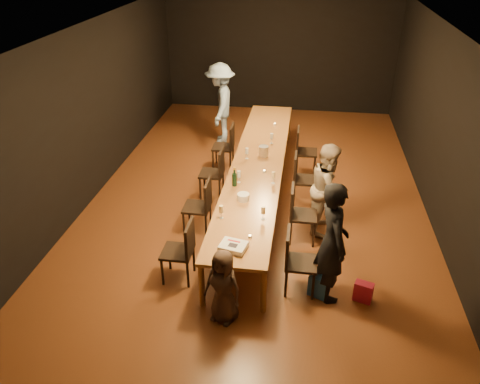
# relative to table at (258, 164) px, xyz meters

# --- Properties ---
(ground) EXTENTS (10.00, 10.00, 0.00)m
(ground) POSITION_rel_table_xyz_m (0.00, 0.00, -0.70)
(ground) COLOR #442311
(ground) RESTS_ON ground
(room_shell) EXTENTS (6.04, 10.04, 3.02)m
(room_shell) POSITION_rel_table_xyz_m (0.00, 0.00, 1.38)
(room_shell) COLOR black
(room_shell) RESTS_ON ground
(table) EXTENTS (0.90, 6.00, 0.75)m
(table) POSITION_rel_table_xyz_m (0.00, 0.00, 0.00)
(table) COLOR brown
(table) RESTS_ON ground
(chair_right_0) EXTENTS (0.42, 0.42, 0.93)m
(chair_right_0) POSITION_rel_table_xyz_m (0.85, -2.40, -0.24)
(chair_right_0) COLOR black
(chair_right_0) RESTS_ON ground
(chair_right_1) EXTENTS (0.42, 0.42, 0.93)m
(chair_right_1) POSITION_rel_table_xyz_m (0.85, -1.20, -0.24)
(chair_right_1) COLOR black
(chair_right_1) RESTS_ON ground
(chair_right_2) EXTENTS (0.42, 0.42, 0.93)m
(chair_right_2) POSITION_rel_table_xyz_m (0.85, 0.00, -0.24)
(chair_right_2) COLOR black
(chair_right_2) RESTS_ON ground
(chair_right_3) EXTENTS (0.42, 0.42, 0.93)m
(chair_right_3) POSITION_rel_table_xyz_m (0.85, 1.20, -0.24)
(chair_right_3) COLOR black
(chair_right_3) RESTS_ON ground
(chair_left_0) EXTENTS (0.42, 0.42, 0.93)m
(chair_left_0) POSITION_rel_table_xyz_m (-0.85, -2.40, -0.24)
(chair_left_0) COLOR black
(chair_left_0) RESTS_ON ground
(chair_left_1) EXTENTS (0.42, 0.42, 0.93)m
(chair_left_1) POSITION_rel_table_xyz_m (-0.85, -1.20, -0.24)
(chair_left_1) COLOR black
(chair_left_1) RESTS_ON ground
(chair_left_2) EXTENTS (0.42, 0.42, 0.93)m
(chair_left_2) POSITION_rel_table_xyz_m (-0.85, 0.00, -0.24)
(chair_left_2) COLOR black
(chair_left_2) RESTS_ON ground
(chair_left_3) EXTENTS (0.42, 0.42, 0.93)m
(chair_left_3) POSITION_rel_table_xyz_m (-0.85, 1.20, -0.24)
(chair_left_3) COLOR black
(chair_left_3) RESTS_ON ground
(woman_birthday) EXTENTS (0.57, 0.71, 1.70)m
(woman_birthday) POSITION_rel_table_xyz_m (1.22, -2.43, 0.15)
(woman_birthday) COLOR black
(woman_birthday) RESTS_ON ground
(woman_tan) EXTENTS (0.68, 0.82, 1.51)m
(woman_tan) POSITION_rel_table_xyz_m (1.21, -0.82, 0.05)
(woman_tan) COLOR #BFA88F
(woman_tan) RESTS_ON ground
(man_blue) EXTENTS (0.78, 1.23, 1.81)m
(man_blue) POSITION_rel_table_xyz_m (-1.15, 2.59, 0.20)
(man_blue) COLOR #83A0CB
(man_blue) RESTS_ON ground
(child) EXTENTS (0.59, 0.49, 1.03)m
(child) POSITION_rel_table_xyz_m (-0.08, -3.09, -0.19)
(child) COLOR #3C2A22
(child) RESTS_ON ground
(gift_bag_red) EXTENTS (0.27, 0.20, 0.29)m
(gift_bag_red) POSITION_rel_table_xyz_m (1.70, -2.50, -0.56)
(gift_bag_red) COLOR #D62048
(gift_bag_red) RESTS_ON ground
(gift_bag_blue) EXTENTS (0.30, 0.26, 0.32)m
(gift_bag_blue) POSITION_rel_table_xyz_m (1.11, -2.48, -0.54)
(gift_bag_blue) COLOR #2863B0
(gift_bag_blue) RESTS_ON ground
(birthday_cake) EXTENTS (0.38, 0.33, 0.08)m
(birthday_cake) POSITION_rel_table_xyz_m (-0.03, -2.62, 0.09)
(birthday_cake) COLOR white
(birthday_cake) RESTS_ON table
(plate_stack) EXTENTS (0.23, 0.23, 0.10)m
(plate_stack) POSITION_rel_table_xyz_m (-0.07, -1.37, 0.10)
(plate_stack) COLOR white
(plate_stack) RESTS_ON table
(champagne_bottle) EXTENTS (0.08, 0.08, 0.32)m
(champagne_bottle) POSITION_rel_table_xyz_m (-0.28, -0.93, 0.21)
(champagne_bottle) COLOR black
(champagne_bottle) RESTS_ON table
(ice_bucket) EXTENTS (0.21, 0.21, 0.19)m
(ice_bucket) POSITION_rel_table_xyz_m (0.07, 0.25, 0.15)
(ice_bucket) COLOR #B6B6BB
(ice_bucket) RESTS_ON table
(wineglass_0) EXTENTS (0.06, 0.06, 0.21)m
(wineglass_0) POSITION_rel_table_xyz_m (-0.31, -1.92, 0.15)
(wineglass_0) COLOR beige
(wineglass_0) RESTS_ON table
(wineglass_1) EXTENTS (0.06, 0.06, 0.21)m
(wineglass_1) POSITION_rel_table_xyz_m (0.28, -1.86, 0.15)
(wineglass_1) COLOR beige
(wineglass_1) RESTS_ON table
(wineglass_2) EXTENTS (0.06, 0.06, 0.21)m
(wineglass_2) POSITION_rel_table_xyz_m (-0.22, -0.82, 0.15)
(wineglass_2) COLOR silver
(wineglass_2) RESTS_ON table
(wineglass_3) EXTENTS (0.06, 0.06, 0.21)m
(wineglass_3) POSITION_rel_table_xyz_m (0.33, -0.77, 0.15)
(wineglass_3) COLOR beige
(wineglass_3) RESTS_ON table
(wineglass_4) EXTENTS (0.06, 0.06, 0.21)m
(wineglass_4) POSITION_rel_table_xyz_m (-0.21, 0.10, 0.15)
(wineglass_4) COLOR silver
(wineglass_4) RESTS_ON table
(wineglass_5) EXTENTS (0.06, 0.06, 0.21)m
(wineglass_5) POSITION_rel_table_xyz_m (0.17, 0.84, 0.15)
(wineglass_5) COLOR silver
(wineglass_5) RESTS_ON table
(tealight_near) EXTENTS (0.05, 0.05, 0.03)m
(tealight_near) POSITION_rel_table_xyz_m (0.15, -2.33, 0.06)
(tealight_near) COLOR #B2B7B2
(tealight_near) RESTS_ON table
(tealight_mid) EXTENTS (0.05, 0.05, 0.03)m
(tealight_mid) POSITION_rel_table_xyz_m (0.15, -0.39, 0.06)
(tealight_mid) COLOR #B2B7B2
(tealight_mid) RESTS_ON table
(tealight_far) EXTENTS (0.05, 0.05, 0.03)m
(tealight_far) POSITION_rel_table_xyz_m (0.15, 1.83, 0.06)
(tealight_far) COLOR #B2B7B2
(tealight_far) RESTS_ON table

